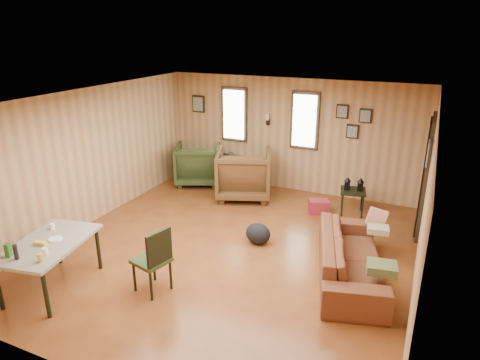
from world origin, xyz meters
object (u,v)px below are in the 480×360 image
object	(u,v)px
end_table	(227,165)
sofa	(351,251)
recliner_green	(198,162)
side_table	(353,189)
dining_table	(48,247)
recliner_brown	(244,172)

from	to	relation	value
end_table	sofa	bearing A→B (deg)	-40.10
recliner_green	end_table	bearing A→B (deg)	-179.54
side_table	dining_table	size ratio (longest dim) A/B	0.50
recliner_brown	end_table	distance (m)	0.93
dining_table	sofa	bearing A→B (deg)	17.56
side_table	end_table	bearing A→B (deg)	169.47
side_table	recliner_brown	bearing A→B (deg)	-178.15
recliner_brown	side_table	bearing A→B (deg)	160.42
recliner_green	side_table	size ratio (longest dim) A/B	1.36
sofa	recliner_brown	xyz separation A→B (m)	(-2.62, 2.17, 0.14)
recliner_green	recliner_brown	bearing A→B (deg)	140.81
recliner_green	end_table	xyz separation A→B (m)	(0.59, 0.27, -0.07)
sofa	recliner_brown	distance (m)	3.40
recliner_brown	side_table	xyz separation A→B (m)	(2.23, 0.07, -0.06)
end_table	side_table	size ratio (longest dim) A/B	1.04
recliner_brown	recliner_green	size ratio (longest dim) A/B	1.11
sofa	dining_table	size ratio (longest dim) A/B	1.46
end_table	dining_table	bearing A→B (deg)	-93.93
end_table	dining_table	distance (m)	4.74
recliner_brown	sofa	bearing A→B (deg)	118.93
sofa	end_table	world-z (taller)	sofa
recliner_green	dining_table	world-z (taller)	recliner_green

